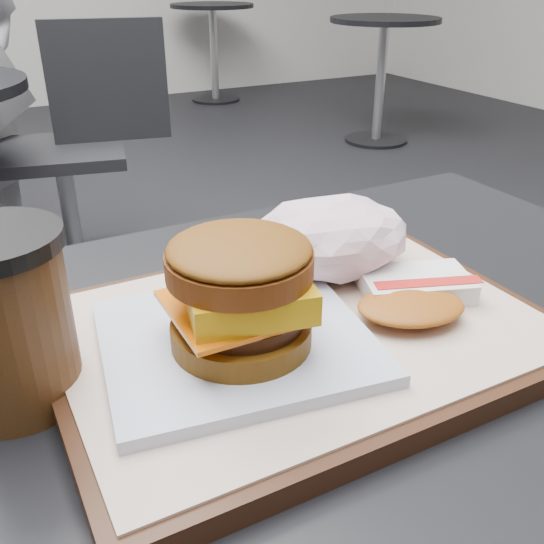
% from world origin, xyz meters
% --- Properties ---
extents(customer_table, '(0.80, 0.60, 0.77)m').
position_xyz_m(customer_table, '(0.00, 0.00, 0.58)').
color(customer_table, '#A5A5AA').
rests_on(customer_table, ground).
extents(serving_tray, '(0.38, 0.28, 0.02)m').
position_xyz_m(serving_tray, '(-0.02, 0.02, 0.78)').
color(serving_tray, black).
rests_on(serving_tray, customer_table).
extents(breakfast_sandwich, '(0.21, 0.20, 0.09)m').
position_xyz_m(breakfast_sandwich, '(-0.08, 0.01, 0.83)').
color(breakfast_sandwich, white).
rests_on(breakfast_sandwich, serving_tray).
extents(hash_brown, '(0.13, 0.11, 0.02)m').
position_xyz_m(hash_brown, '(0.08, 0.00, 0.80)').
color(hash_brown, white).
rests_on(hash_brown, serving_tray).
extents(crumpled_wrapper, '(0.15, 0.12, 0.06)m').
position_xyz_m(crumpled_wrapper, '(0.05, 0.09, 0.82)').
color(crumpled_wrapper, white).
rests_on(crumpled_wrapper, serving_tray).
extents(coffee_cup, '(0.09, 0.09, 0.13)m').
position_xyz_m(coffee_cup, '(-0.22, 0.05, 0.84)').
color(coffee_cup, '#3E220E').
rests_on(coffee_cup, customer_table).
extents(neighbor_chair, '(0.64, 0.50, 0.88)m').
position_xyz_m(neighbor_chair, '(0.15, 1.81, 0.51)').
color(neighbor_chair, '#99999E').
rests_on(neighbor_chair, ground).
extents(bg_table_near, '(0.66, 0.66, 0.75)m').
position_xyz_m(bg_table_near, '(2.20, 2.80, 0.56)').
color(bg_table_near, black).
rests_on(bg_table_near, ground).
extents(bg_table_far, '(0.66, 0.66, 0.75)m').
position_xyz_m(bg_table_far, '(1.80, 4.50, 0.56)').
color(bg_table_far, black).
rests_on(bg_table_far, ground).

